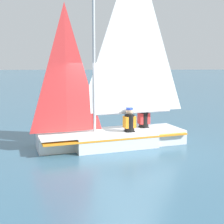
{
  "coord_description": "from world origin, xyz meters",
  "views": [
    {
      "loc": [
        9.25,
        -0.9,
        2.46
      ],
      "look_at": [
        0.0,
        0.0,
        1.03
      ],
      "focal_mm": 50.0,
      "sensor_mm": 36.0,
      "label": 1
    }
  ],
  "objects": [
    {
      "name": "sailor_helm",
      "position": [
        0.06,
        0.53,
        0.63
      ],
      "size": [
        0.36,
        0.39,
        1.16
      ],
      "rotation": [
        0.0,
        0.0,
        4.95
      ],
      "color": "black",
      "rests_on": "ground_plane"
    },
    {
      "name": "ground_plane",
      "position": [
        0.0,
        0.0,
        0.0
      ],
      "size": [
        260.0,
        260.0,
        0.0
      ],
      "primitive_type": "plane",
      "color": "#38607A"
    },
    {
      "name": "sailor_crew",
      "position": [
        -0.52,
        1.08,
        0.63
      ],
      "size": [
        0.36,
        0.39,
        1.16
      ],
      "rotation": [
        0.0,
        0.0,
        4.95
      ],
      "color": "black",
      "rests_on": "ground_plane"
    },
    {
      "name": "sailboat_main",
      "position": [
        -0.01,
        0.06,
        0.91
      ],
      "size": [
        2.53,
        4.64,
        6.09
      ],
      "rotation": [
        0.0,
        0.0,
        4.95
      ],
      "color": "silver",
      "rests_on": "ground_plane"
    }
  ]
}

